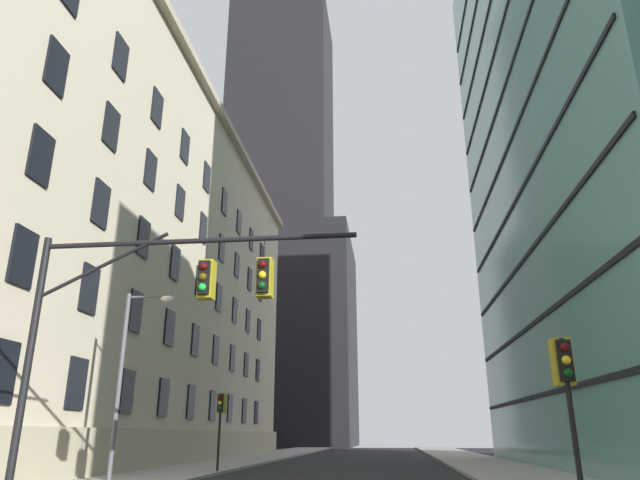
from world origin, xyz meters
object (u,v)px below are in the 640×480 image
at_px(traffic_light_far_left, 221,408).
at_px(street_lamppost, 128,366).
at_px(traffic_signal_mast, 160,306).
at_px(traffic_light_near_right, 565,372).

distance_m(traffic_light_far_left, street_lamppost, 8.26).
xyz_separation_m(traffic_light_far_left, street_lamppost, (-1.63, -7.99, 1.30)).
bearing_deg(traffic_signal_mast, street_lamppost, 118.81).
distance_m(traffic_signal_mast, traffic_light_near_right, 9.99).
bearing_deg(traffic_light_near_right, traffic_light_far_left, 126.88).
height_order(traffic_light_near_right, street_lamppost, street_lamppost).
height_order(traffic_signal_mast, street_lamppost, street_lamppost).
distance_m(traffic_light_near_right, street_lamppost, 16.94).
bearing_deg(traffic_light_far_left, street_lamppost, -101.54).
bearing_deg(street_lamppost, traffic_light_near_right, -31.96).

